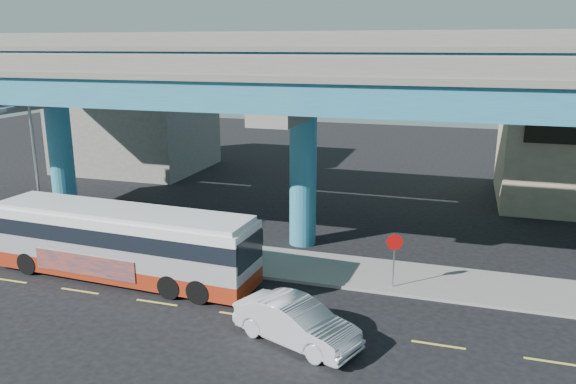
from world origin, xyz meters
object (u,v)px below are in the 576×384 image
(transit_bus, at_px, (122,240))
(parked_car, at_px, (34,221))
(sedan, at_px, (296,322))
(street_lamp, at_px, (27,156))
(stop_sign, at_px, (394,249))

(transit_bus, xyz_separation_m, parked_car, (-8.73, 3.94, -1.05))
(sedan, xyz_separation_m, parked_car, (-18.46, 7.34, 0.01))
(parked_car, distance_m, street_lamp, 5.41)
(street_lamp, height_order, stop_sign, street_lamp)
(transit_bus, xyz_separation_m, stop_sign, (12.63, 2.47, 0.10))
(transit_bus, height_order, sedan, transit_bus)
(sedan, distance_m, street_lamp, 17.73)
(street_lamp, xyz_separation_m, stop_sign, (19.27, 0.75, -3.32))
(transit_bus, height_order, stop_sign, transit_bus)
(sedan, height_order, street_lamp, street_lamp)
(street_lamp, relative_size, stop_sign, 3.11)
(stop_sign, bearing_deg, sedan, -107.73)
(sedan, xyz_separation_m, stop_sign, (2.90, 5.87, 1.17))
(transit_bus, distance_m, sedan, 10.36)
(parked_car, bearing_deg, stop_sign, -110.98)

